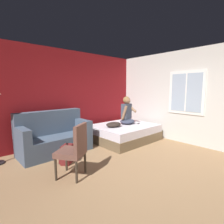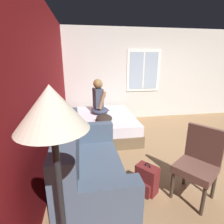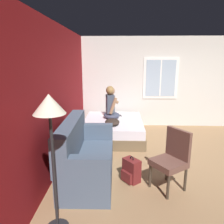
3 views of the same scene
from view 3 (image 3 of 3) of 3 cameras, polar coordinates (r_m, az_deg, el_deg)
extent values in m
plane|color=#93704C|center=(5.00, 21.24, -11.60)|extent=(40.00, 40.00, 0.00)
cube|color=maroon|center=(4.48, -13.89, 4.23)|extent=(9.84, 0.16, 2.70)
cube|color=silver|center=(6.98, 15.63, 7.44)|extent=(0.16, 6.94, 2.70)
cube|color=white|center=(6.79, 12.57, 8.60)|extent=(0.02, 1.04, 1.24)
cube|color=#9EB2C6|center=(6.78, 12.59, 8.59)|extent=(0.01, 0.88, 1.08)
cube|color=white|center=(6.78, 12.59, 8.59)|extent=(0.01, 0.04, 1.08)
cube|color=brown|center=(5.89, 0.29, -5.37)|extent=(1.90, 1.57, 0.26)
cube|color=silver|center=(5.81, 0.30, -3.14)|extent=(1.84, 1.52, 0.22)
cube|color=#47566B|center=(3.98, -5.97, -13.87)|extent=(1.71, 0.83, 0.44)
cube|color=#47566B|center=(3.82, -10.67, -6.75)|extent=(1.70, 0.27, 0.60)
cube|color=#47566B|center=(3.14, -7.84, -14.14)|extent=(0.19, 0.80, 0.32)
cube|color=#47566B|center=(4.53, -4.94, -5.12)|extent=(0.19, 0.80, 0.32)
cylinder|color=#382D23|center=(3.77, 9.91, -16.05)|extent=(0.04, 0.04, 0.40)
cylinder|color=#382D23|center=(3.54, 14.42, -18.46)|extent=(0.04, 0.04, 0.40)
cylinder|color=#382D23|center=(4.02, 14.14, -14.28)|extent=(0.04, 0.04, 0.40)
cylinder|color=#382D23|center=(3.80, 18.60, -16.34)|extent=(0.04, 0.04, 0.40)
cube|color=brown|center=(3.66, 14.51, -12.84)|extent=(0.64, 0.64, 0.10)
cube|color=brown|center=(3.69, 16.91, -7.90)|extent=(0.41, 0.31, 0.48)
ellipsoid|color=#383D51|center=(5.96, -0.10, -0.82)|extent=(0.60, 0.53, 0.16)
cube|color=#3F4756|center=(5.88, -0.48, 2.19)|extent=(0.36, 0.26, 0.48)
cylinder|color=#936B4C|center=(5.70, 0.32, 1.61)|extent=(0.12, 0.22, 0.44)
cylinder|color=#936B4C|center=(6.04, 0.03, 3.46)|extent=(0.15, 0.38, 0.29)
sphere|color=#936B4C|center=(5.82, -0.29, 5.52)|extent=(0.21, 0.21, 0.21)
ellipsoid|color=olive|center=(5.82, -0.49, 5.66)|extent=(0.27, 0.26, 0.23)
cube|color=maroon|center=(3.89, 5.12, -14.88)|extent=(0.35, 0.33, 0.40)
cube|color=maroon|center=(3.87, 3.77, -16.57)|extent=(0.22, 0.19, 0.18)
torus|color=black|center=(3.79, 5.19, -12.03)|extent=(0.08, 0.07, 0.09)
ellipsoid|color=#2D231E|center=(5.35, 0.05, -2.64)|extent=(0.48, 0.37, 0.14)
cube|color=black|center=(6.21, 2.15, -0.92)|extent=(0.16, 0.11, 0.01)
cylinder|color=black|center=(2.73, -14.91, -15.36)|extent=(0.04, 0.04, 1.45)
cone|color=beige|center=(2.44, -16.12, 2.03)|extent=(0.36, 0.36, 0.22)
camera|label=1|loc=(3.95, 65.19, -1.05)|focal=28.00mm
camera|label=2|loc=(1.58, -20.45, 3.51)|focal=28.00mm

